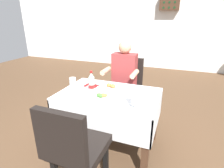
% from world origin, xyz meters
% --- Properties ---
extents(ground_plane, '(11.00, 11.00, 0.00)m').
position_xyz_m(ground_plane, '(0.00, 0.00, 0.00)').
color(ground_plane, brown).
extents(back_wall, '(11.00, 0.12, 2.75)m').
position_xyz_m(back_wall, '(0.00, 4.14, 1.38)').
color(back_wall, white).
rests_on(back_wall, ground).
extents(main_dining_table, '(1.16, 0.78, 0.73)m').
position_xyz_m(main_dining_table, '(-0.01, -0.09, 0.56)').
color(main_dining_table, white).
rests_on(main_dining_table, ground).
extents(chair_far_diner_seat, '(0.44, 0.50, 0.97)m').
position_xyz_m(chair_far_diner_seat, '(-0.01, 0.69, 0.55)').
color(chair_far_diner_seat, black).
rests_on(chair_far_diner_seat, ground).
extents(chair_near_camera_side, '(0.44, 0.50, 0.97)m').
position_xyz_m(chair_near_camera_side, '(-0.01, -0.87, 0.55)').
color(chair_near_camera_side, black).
rests_on(chair_near_camera_side, ground).
extents(seated_diner_far, '(0.50, 0.46, 1.26)m').
position_xyz_m(seated_diner_far, '(-0.04, 0.59, 0.71)').
color(seated_diner_far, '#282D42').
rests_on(seated_diner_far, ground).
extents(plate_near_camera, '(0.24, 0.24, 0.06)m').
position_xyz_m(plate_near_camera, '(-0.03, -0.23, 0.75)').
color(plate_near_camera, white).
rests_on(plate_near_camera, main_dining_table).
extents(plate_far_diner, '(0.26, 0.26, 0.06)m').
position_xyz_m(plate_far_diner, '(-0.06, 0.08, 0.75)').
color(plate_far_diner, white).
rests_on(plate_far_diner, main_dining_table).
extents(beer_glass_left, '(0.07, 0.07, 0.21)m').
position_xyz_m(beer_glass_left, '(-0.37, -0.28, 0.84)').
color(beer_glass_left, white).
rests_on(beer_glass_left, main_dining_table).
extents(beer_glass_middle, '(0.07, 0.07, 0.22)m').
position_xyz_m(beer_glass_middle, '(0.36, -0.33, 0.85)').
color(beer_glass_middle, white).
rests_on(beer_glass_middle, main_dining_table).
extents(cola_bottle_primary, '(0.07, 0.07, 0.27)m').
position_xyz_m(cola_bottle_primary, '(-0.19, -0.17, 0.85)').
color(cola_bottle_primary, silver).
rests_on(cola_bottle_primary, main_dining_table).
extents(napkin_cutlery_set, '(0.18, 0.19, 0.01)m').
position_xyz_m(napkin_cutlery_set, '(-0.31, 0.05, 0.74)').
color(napkin_cutlery_set, maroon).
rests_on(napkin_cutlery_set, main_dining_table).
extents(wall_bottle_rack, '(0.56, 0.21, 0.42)m').
position_xyz_m(wall_bottle_rack, '(0.27, 3.98, 1.99)').
color(wall_bottle_rack, '#472D1E').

